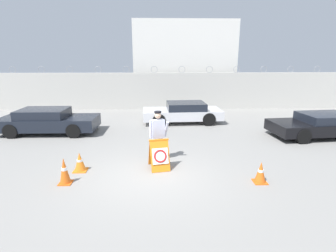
{
  "coord_description": "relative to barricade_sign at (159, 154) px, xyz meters",
  "views": [
    {
      "loc": [
        0.28,
        -7.69,
        3.66
      ],
      "look_at": [
        0.64,
        2.02,
        1.1
      ],
      "focal_mm": 28.0,
      "sensor_mm": 36.0,
      "label": 1
    }
  ],
  "objects": [
    {
      "name": "security_guard",
      "position": [
        -0.03,
        0.68,
        0.53
      ],
      "size": [
        0.7,
        0.36,
        1.84
      ],
      "rotation": [
        0.0,
        0.0,
        0.34
      ],
      "color": "#232838",
      "rests_on": "ground_plane"
    },
    {
      "name": "parked_car_rear_sedan",
      "position": [
        1.39,
        6.46,
        0.1
      ],
      "size": [
        4.52,
        2.14,
        1.16
      ],
      "rotation": [
        0.0,
        0.0,
        3.19
      ],
      "color": "black",
      "rests_on": "ground_plane"
    },
    {
      "name": "parked_car_front_coupe",
      "position": [
        -5.47,
        4.51,
        0.11
      ],
      "size": [
        4.69,
        1.97,
        1.21
      ],
      "rotation": [
        0.0,
        0.0,
        -0.01
      ],
      "color": "black",
      "rests_on": "ground_plane"
    },
    {
      "name": "traffic_cone_near",
      "position": [
        -2.62,
        -0.1,
        -0.19
      ],
      "size": [
        0.43,
        0.43,
        0.63
      ],
      "color": "orange",
      "rests_on": "ground_plane"
    },
    {
      "name": "traffic_cone_far",
      "position": [
        3.03,
        -1.14,
        -0.19
      ],
      "size": [
        0.39,
        0.39,
        0.65
      ],
      "color": "orange",
      "rests_on": "ground_plane"
    },
    {
      "name": "barricade_sign",
      "position": [
        0.0,
        0.0,
        0.0
      ],
      "size": [
        0.76,
        0.88,
        1.03
      ],
      "rotation": [
        0.0,
        0.0,
        0.19
      ],
      "color": "orange",
      "rests_on": "ground_plane"
    },
    {
      "name": "parked_car_far_side",
      "position": [
        7.66,
        3.43,
        0.06
      ],
      "size": [
        4.77,
        2.33,
        1.1
      ],
      "rotation": [
        0.0,
        0.0,
        3.24
      ],
      "color": "black",
      "rests_on": "ground_plane"
    },
    {
      "name": "perimeter_wall",
      "position": [
        -0.29,
        10.59,
        0.8
      ],
      "size": [
        36.0,
        0.3,
        3.06
      ],
      "color": "beige",
      "rests_on": "ground_plane"
    },
    {
      "name": "ground_plane",
      "position": [
        -0.29,
        -0.56,
        -0.51
      ],
      "size": [
        90.0,
        90.0,
        0.0
      ],
      "primitive_type": "plane",
      "color": "gray"
    },
    {
      "name": "traffic_cone_mid",
      "position": [
        -2.81,
        -0.99,
        -0.11
      ],
      "size": [
        0.37,
        0.37,
        0.81
      ],
      "color": "orange",
      "rests_on": "ground_plane"
    },
    {
      "name": "building_block",
      "position": [
        2.02,
        15.3,
        2.66
      ],
      "size": [
        7.74,
        7.61,
        6.33
      ],
      "color": "silver",
      "rests_on": "ground_plane"
    }
  ]
}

